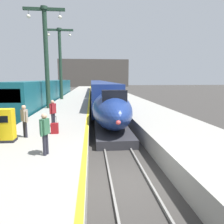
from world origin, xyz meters
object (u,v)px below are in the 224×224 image
object	(u,v)px
highspeed_train_main	(99,90)
station_column_far	(60,58)
passenger_mid_platform	(53,111)
passenger_far_waiting	(45,131)
station_column_mid	(46,49)
rolling_suitcase	(55,128)
ticket_machine_yellow	(7,127)
regional_train_adjacent	(50,91)
passenger_near_edge	(24,119)

from	to	relation	value
highspeed_train_main	station_column_far	size ratio (longest dim) A/B	5.67
passenger_mid_platform	passenger_far_waiting	size ratio (longest dim) A/B	1.00
station_column_mid	passenger_far_waiting	size ratio (longest dim) A/B	5.89
highspeed_train_main	passenger_far_waiting	distance (m)	31.29
rolling_suitcase	highspeed_train_main	bearing A→B (deg)	82.81
ticket_machine_yellow	regional_train_adjacent	bearing A→B (deg)	95.87
passenger_mid_platform	passenger_far_waiting	bearing A→B (deg)	-83.42
passenger_near_edge	passenger_mid_platform	bearing A→B (deg)	67.69
passenger_near_edge	passenger_mid_platform	xyz separation A→B (m)	(1.00, 2.45, 0.00)
passenger_mid_platform	highspeed_train_main	bearing A→B (deg)	81.45
regional_train_adjacent	station_column_mid	world-z (taller)	station_column_mid
ticket_machine_yellow	passenger_mid_platform	bearing A→B (deg)	62.24
highspeed_train_main	ticket_machine_yellow	xyz separation A→B (m)	(-5.55, -29.09, -0.16)
passenger_mid_platform	station_column_far	bearing A→B (deg)	96.15
passenger_far_waiting	passenger_near_edge	bearing A→B (deg)	120.53
station_column_mid	passenger_mid_platform	world-z (taller)	station_column_mid
passenger_near_edge	ticket_machine_yellow	distance (m)	0.97
rolling_suitcase	ticket_machine_yellow	world-z (taller)	ticket_machine_yellow
ticket_machine_yellow	station_column_far	bearing A→B (deg)	90.93
rolling_suitcase	ticket_machine_yellow	size ratio (longest dim) A/B	0.61
station_column_mid	passenger_far_waiting	distance (m)	14.96
highspeed_train_main	passenger_mid_platform	bearing A→B (deg)	-98.55
station_column_far	passenger_near_edge	distance (m)	21.60
passenger_far_waiting	ticket_machine_yellow	size ratio (longest dim) A/B	1.06
station_column_far	passenger_far_waiting	size ratio (longest dim) A/B	6.03
regional_train_adjacent	ticket_machine_yellow	xyz separation A→B (m)	(2.55, -24.79, -0.34)
regional_train_adjacent	station_column_far	bearing A→B (deg)	-54.91
station_column_mid	station_column_far	size ratio (longest dim) A/B	0.98
passenger_mid_platform	regional_train_adjacent	bearing A→B (deg)	100.97
station_column_mid	passenger_mid_platform	distance (m)	10.22
regional_train_adjacent	passenger_near_edge	distance (m)	24.32
station_column_mid	passenger_mid_platform	xyz separation A→B (m)	(2.00, -8.72, -4.95)
passenger_near_edge	ticket_machine_yellow	world-z (taller)	passenger_near_edge
passenger_near_edge	rolling_suitcase	distance (m)	1.66
regional_train_adjacent	passenger_mid_platform	world-z (taller)	regional_train_adjacent
station_column_far	rolling_suitcase	distance (m)	21.32
passenger_mid_platform	rolling_suitcase	distance (m)	2.02
rolling_suitcase	ticket_machine_yellow	distance (m)	2.44
passenger_mid_platform	station_column_mid	bearing A→B (deg)	102.89
highspeed_train_main	station_column_far	xyz separation A→B (m)	(-5.90, -7.43, 5.16)
regional_train_adjacent	passenger_far_waiting	world-z (taller)	regional_train_adjacent
highspeed_train_main	station_column_mid	xyz separation A→B (m)	(-5.90, -17.24, 5.04)
passenger_mid_platform	ticket_machine_yellow	distance (m)	3.54
station_column_far	passenger_mid_platform	distance (m)	19.31
highspeed_train_main	station_column_mid	size ratio (longest dim) A/B	5.80
station_column_far	ticket_machine_yellow	distance (m)	22.30
station_column_mid	passenger_far_waiting	bearing A→B (deg)	-79.42
passenger_far_waiting	highspeed_train_main	bearing A→B (deg)	83.93
station_column_far	passenger_near_edge	bearing A→B (deg)	-87.29
regional_train_adjacent	highspeed_train_main	bearing A→B (deg)	27.96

